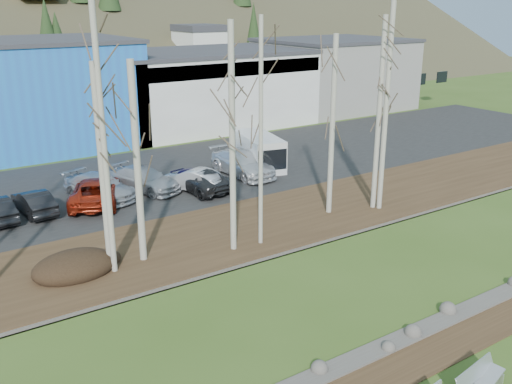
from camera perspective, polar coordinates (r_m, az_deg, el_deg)
dirt_strip at (r=20.27m, az=16.83°, el=-15.11°), size 80.00×1.80×0.03m
near_bank_rocks at (r=20.80m, az=14.67°, el=-14.01°), size 80.00×0.80×0.50m
river at (r=23.27m, az=7.09°, el=-9.79°), size 80.00×8.00×0.90m
far_bank_rocks at (r=26.15m, az=1.21°, el=-6.31°), size 80.00×0.80×0.46m
far_bank at (r=28.58m, az=-2.48°, el=-3.94°), size 80.00×7.00×0.15m
parking_lot at (r=37.45m, az=-10.90°, el=1.22°), size 80.00×14.00×0.14m
building_white at (r=54.17m, az=-5.26°, el=10.38°), size 18.36×12.24×6.80m
building_grey at (r=63.32m, az=7.78°, el=11.68°), size 14.28×12.24×7.30m
bench_damaged at (r=18.69m, az=21.36°, el=-17.24°), size 2.01×0.89×0.87m
dirt_mound at (r=25.21m, az=-17.71°, el=-7.00°), size 3.51×2.48×0.69m
birch_2 at (r=24.42m, az=-11.79°, el=2.70°), size 0.30×0.30×8.68m
birch_3 at (r=23.25m, az=-14.99°, el=4.86°), size 0.24×0.24×11.18m
birch_4 at (r=24.84m, az=-2.40°, el=5.11°), size 0.27×0.27×10.15m
birch_5 at (r=26.66m, az=-2.28°, el=4.48°), size 0.20×0.20×8.75m
birch_6 at (r=25.46m, az=0.48°, el=5.65°), size 0.19×0.19×10.32m
birch_7 at (r=30.99m, az=12.19°, el=7.46°), size 0.27×0.27×10.23m
birch_8 at (r=29.90m, az=7.63°, el=6.46°), size 0.28×0.28×9.35m
birch_9 at (r=30.76m, az=12.95°, el=9.15°), size 0.27×0.27×12.15m
birch_10 at (r=23.93m, az=-15.10°, el=2.13°), size 0.30×0.30×8.68m
car_2 at (r=33.25m, az=-15.77°, el=0.11°), size 4.51×5.91×1.49m
car_3 at (r=34.89m, az=-11.13°, el=1.26°), size 3.67×5.28×1.42m
car_4 at (r=34.48m, az=-6.01°, el=1.21°), size 2.25×4.04×1.30m
car_5 at (r=34.41m, az=-6.22°, el=1.22°), size 3.06×4.36×1.36m
car_6 at (r=34.51m, az=-5.66°, el=1.29°), size 2.61×5.05×1.36m
car_7 at (r=37.37m, az=-1.36°, el=2.90°), size 2.40×5.54×1.59m
car_8 at (r=34.00m, az=-15.32°, el=0.49°), size 3.67×5.28×1.42m
car_9 at (r=32.74m, az=-21.33°, el=-0.96°), size 1.69×4.00×1.28m
van_white at (r=38.99m, az=0.38°, el=4.04°), size 3.20×5.39×2.21m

